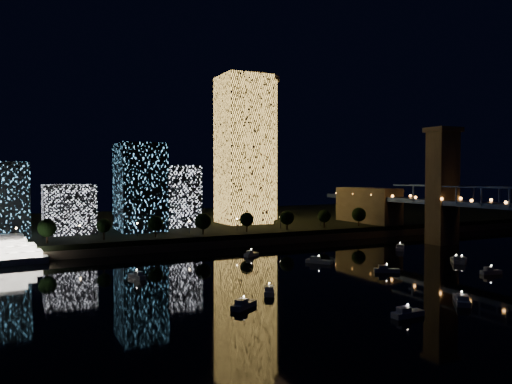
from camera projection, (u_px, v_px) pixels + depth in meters
ground at (409, 280)px, 141.36m from camera, size 520.00×520.00×0.00m
far_bank at (210, 222)px, 285.11m from camera, size 420.00×160.00×5.00m
seawall at (274, 240)px, 215.02m from camera, size 420.00×6.00×3.00m
tower_cylindrical at (249, 148)px, 278.28m from camera, size 34.00×34.00×78.80m
tower_rectangular at (243, 150)px, 256.28m from camera, size 23.66×23.66×75.27m
midrise_blocks at (104, 195)px, 219.11m from camera, size 95.91×32.98×38.67m
motorboats at (371, 270)px, 151.26m from camera, size 113.62×88.47×2.78m
esplanade_trees at (205, 221)px, 207.42m from camera, size 166.80×6.85×8.92m
street_lamps at (189, 224)px, 210.70m from camera, size 132.70×0.70×5.65m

